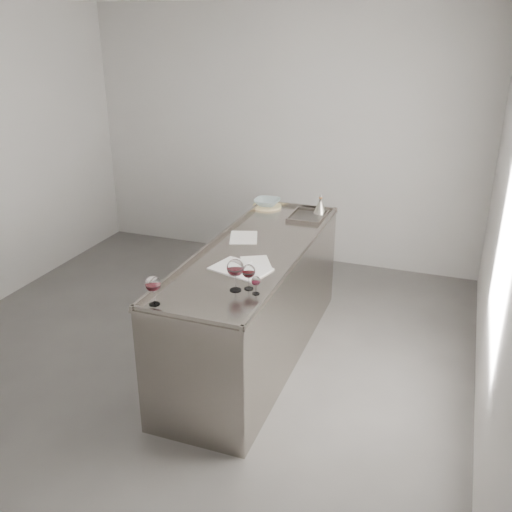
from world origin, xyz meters
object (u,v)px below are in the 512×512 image
(wine_glass_left, at_px, (153,285))
(notebook, at_px, (240,269))
(wine_glass_small, at_px, (256,282))
(ceramic_bowl, at_px, (267,202))
(wine_glass_middle, at_px, (235,269))
(counter, at_px, (255,304))
(wine_funnel, at_px, (320,207))
(wine_glass_right, at_px, (249,272))

(wine_glass_left, xyz_separation_m, notebook, (0.31, 0.69, -0.13))
(wine_glass_small, distance_m, notebook, 0.42)
(ceramic_bowl, bearing_deg, wine_glass_small, -72.99)
(wine_glass_middle, height_order, ceramic_bowl, wine_glass_middle)
(wine_glass_middle, relative_size, wine_glass_small, 1.76)
(counter, height_order, wine_glass_small, wine_glass_small)
(counter, distance_m, wine_glass_left, 1.27)
(ceramic_bowl, relative_size, wine_funnel, 1.28)
(wine_glass_middle, distance_m, wine_glass_right, 0.10)
(notebook, height_order, wine_funnel, wine_funnel)
(wine_glass_small, bearing_deg, wine_glass_right, 142.95)
(ceramic_bowl, bearing_deg, wine_glass_middle, -77.31)
(ceramic_bowl, bearing_deg, counter, -75.69)
(counter, xyz_separation_m, wine_glass_small, (0.27, -0.72, 0.56))
(wine_glass_right, xyz_separation_m, wine_glass_small, (0.07, -0.05, -0.04))
(counter, relative_size, wine_glass_right, 13.82)
(wine_glass_small, bearing_deg, wine_funnel, 90.87)
(wine_glass_left, relative_size, notebook, 0.42)
(wine_glass_left, bearing_deg, wine_glass_middle, 42.22)
(wine_glass_small, relative_size, ceramic_bowl, 0.51)
(wine_glass_middle, height_order, wine_funnel, wine_glass_middle)
(wine_funnel, bearing_deg, wine_glass_middle, -93.79)
(wine_funnel, bearing_deg, notebook, -98.26)
(wine_glass_small, bearing_deg, wine_glass_middle, 178.07)
(wine_glass_right, height_order, ceramic_bowl, wine_glass_right)
(wine_glass_right, distance_m, ceramic_bowl, 1.81)
(ceramic_bowl, bearing_deg, wine_glass_right, -74.65)
(counter, distance_m, ceramic_bowl, 1.23)
(wine_glass_right, relative_size, wine_funnel, 0.91)
(wine_glass_right, distance_m, notebook, 0.34)
(wine_funnel, bearing_deg, counter, -102.91)
(wine_glass_left, relative_size, ceramic_bowl, 0.79)
(counter, relative_size, wine_glass_small, 19.28)
(wine_glass_middle, bearing_deg, wine_glass_left, -137.78)
(wine_glass_middle, xyz_separation_m, wine_funnel, (0.12, 1.79, -0.10))
(counter, xyz_separation_m, ceramic_bowl, (-0.28, 1.08, 0.52))
(wine_glass_left, height_order, wine_funnel, same)
(wine_funnel, bearing_deg, wine_glass_left, -103.60)
(wine_glass_middle, height_order, notebook, wine_glass_middle)
(wine_glass_middle, relative_size, ceramic_bowl, 0.90)
(notebook, height_order, ceramic_bowl, ceramic_bowl)
(wine_glass_small, xyz_separation_m, notebook, (-0.24, 0.33, -0.08))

